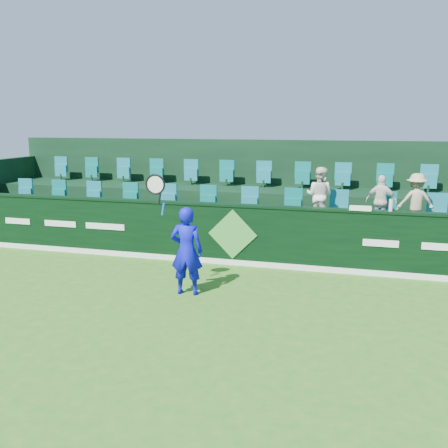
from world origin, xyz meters
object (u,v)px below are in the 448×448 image
(spectator_right, at_px, (416,201))
(towel, at_px, (360,208))
(tennis_player, at_px, (186,250))
(spectator_middle, at_px, (381,201))
(drinks_bottle, at_px, (391,205))
(spectator_left, at_px, (319,195))

(spectator_right, bearing_deg, towel, 35.19)
(tennis_player, bearing_deg, spectator_right, 38.00)
(tennis_player, height_order, towel, tennis_player)
(tennis_player, relative_size, spectator_middle, 1.94)
(spectator_right, bearing_deg, drinks_bottle, 54.01)
(tennis_player, height_order, spectator_middle, tennis_player)
(towel, distance_m, drinks_bottle, 0.59)
(spectator_middle, xyz_separation_m, towel, (-0.44, -1.12, 0.00))
(spectator_right, xyz_separation_m, drinks_bottle, (-0.58, -1.12, 0.06))
(spectator_middle, relative_size, towel, 2.67)
(spectator_right, height_order, towel, spectator_right)
(spectator_middle, bearing_deg, tennis_player, 54.15)
(spectator_left, xyz_separation_m, towel, (0.93, -1.12, -0.07))
(tennis_player, height_order, drinks_bottle, tennis_player)
(spectator_right, distance_m, drinks_bottle, 1.26)
(spectator_left, xyz_separation_m, spectator_middle, (1.36, 0.00, -0.08))
(spectator_right, relative_size, drinks_bottle, 4.98)
(spectator_middle, distance_m, spectator_right, 0.73)
(spectator_left, bearing_deg, spectator_middle, -164.86)
(tennis_player, relative_size, drinks_bottle, 9.16)
(tennis_player, bearing_deg, spectator_left, 57.41)
(tennis_player, distance_m, drinks_bottle, 4.24)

